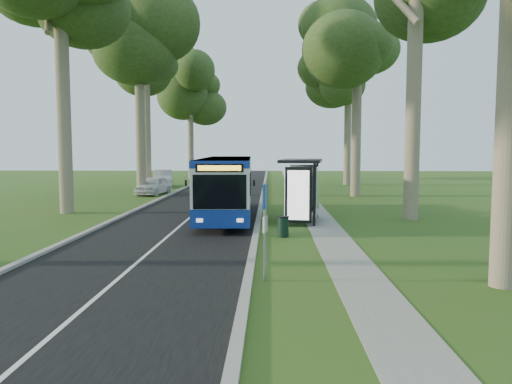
# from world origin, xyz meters

# --- Properties ---
(ground) EXTENTS (120.00, 120.00, 0.00)m
(ground) POSITION_xyz_m (0.00, 0.00, 0.00)
(ground) COLOR #2F5A1C
(ground) RESTS_ON ground
(road) EXTENTS (7.00, 100.00, 0.02)m
(road) POSITION_xyz_m (-3.50, 10.00, 0.01)
(road) COLOR black
(road) RESTS_ON ground
(kerb_east) EXTENTS (0.25, 100.00, 0.12)m
(kerb_east) POSITION_xyz_m (0.00, 10.00, 0.06)
(kerb_east) COLOR #9E9B93
(kerb_east) RESTS_ON ground
(kerb_west) EXTENTS (0.25, 100.00, 0.12)m
(kerb_west) POSITION_xyz_m (-7.00, 10.00, 0.06)
(kerb_west) COLOR #9E9B93
(kerb_west) RESTS_ON ground
(centre_line) EXTENTS (0.12, 100.00, 0.00)m
(centre_line) POSITION_xyz_m (-3.50, 10.00, 0.02)
(centre_line) COLOR white
(centre_line) RESTS_ON road
(footpath) EXTENTS (1.50, 100.00, 0.02)m
(footpath) POSITION_xyz_m (3.00, 10.00, 0.01)
(footpath) COLOR gray
(footpath) RESTS_ON ground
(bus) EXTENTS (2.80, 11.50, 3.03)m
(bus) POSITION_xyz_m (-1.63, 6.61, 1.57)
(bus) COLOR white
(bus) RESTS_ON ground
(bus_stop_sign) EXTENTS (0.14, 0.37, 2.62)m
(bus_stop_sign) POSITION_xyz_m (0.45, -5.65, 1.63)
(bus_stop_sign) COLOR gray
(bus_stop_sign) RESTS_ON ground
(bus_shelter) EXTENTS (2.33, 3.70, 2.99)m
(bus_shelter) POSITION_xyz_m (2.20, 4.75, 2.12)
(bus_shelter) COLOR black
(bus_shelter) RESTS_ON ground
(litter_bin) EXTENTS (0.48, 0.48, 0.83)m
(litter_bin) POSITION_xyz_m (1.09, 0.98, 0.42)
(litter_bin) COLOR black
(litter_bin) RESTS_ON ground
(car_white) EXTENTS (2.34, 4.39, 1.42)m
(car_white) POSITION_xyz_m (-8.32, 18.94, 0.71)
(car_white) COLOR white
(car_white) RESTS_ON ground
(car_silver) EXTENTS (2.46, 4.95, 1.56)m
(car_silver) POSITION_xyz_m (-9.27, 26.67, 0.78)
(car_silver) COLOR #B3B5BB
(car_silver) RESTS_ON ground
(tree_west_c) EXTENTS (5.20, 5.20, 16.03)m
(tree_west_c) POSITION_xyz_m (-9.00, 18.00, 11.87)
(tree_west_c) COLOR #7A6B56
(tree_west_c) RESTS_ON ground
(tree_west_d) EXTENTS (5.20, 5.20, 16.16)m
(tree_west_d) POSITION_xyz_m (-11.00, 28.00, 11.96)
(tree_west_d) COLOR #7A6B56
(tree_west_d) RESTS_ON ground
(tree_west_e) EXTENTS (5.20, 5.20, 13.62)m
(tree_west_e) POSITION_xyz_m (-8.50, 38.00, 10.10)
(tree_west_e) COLOR #7A6B56
(tree_west_e) RESTS_ON ground
(tree_east_c) EXTENTS (5.20, 5.20, 16.61)m
(tree_east_c) POSITION_xyz_m (6.80, 18.00, 12.29)
(tree_east_c) COLOR #7A6B56
(tree_east_c) RESTS_ON ground
(tree_east_d) EXTENTS (5.20, 5.20, 14.74)m
(tree_east_d) POSITION_xyz_m (8.00, 30.00, 10.92)
(tree_east_d) COLOR #7A6B56
(tree_east_d) RESTS_ON ground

